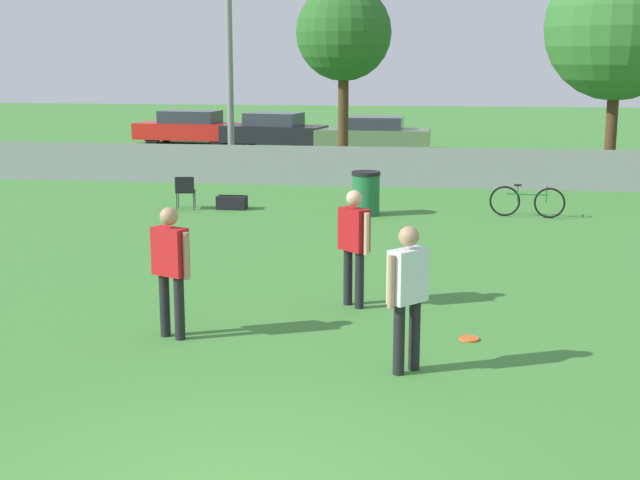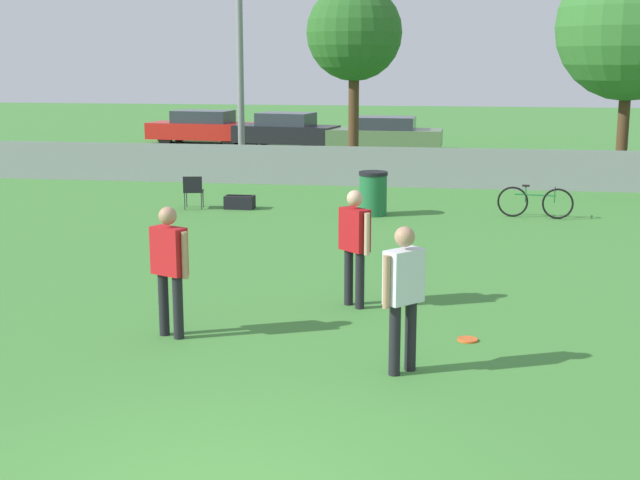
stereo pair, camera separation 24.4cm
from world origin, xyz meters
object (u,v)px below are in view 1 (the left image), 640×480
at_px(parked_car_dark, 274,131).
at_px(parked_car_red, 191,128).
at_px(folding_chair_sideline, 185,190).
at_px(parked_car_olive, 373,134).
at_px(frisbee_disc, 469,339).
at_px(bicycle_sideline, 527,201).
at_px(gear_bag_sideline, 232,202).
at_px(trash_bin, 366,193).
at_px(tree_far_right, 618,28).
at_px(player_defender_red, 354,239).
at_px(tree_near_pole, 344,34).
at_px(player_thrower_red, 170,262).
at_px(player_receiver_white, 408,288).

bearing_deg(parked_car_dark, parked_car_red, 173.83).
distance_m(folding_chair_sideline, parked_car_olive, 14.52).
distance_m(frisbee_disc, bicycle_sideline, 9.23).
bearing_deg(gear_bag_sideline, bicycle_sideline, -1.21).
height_order(trash_bin, parked_car_dark, parked_car_dark).
height_order(tree_far_right, gear_bag_sideline, tree_far_right).
distance_m(tree_far_right, player_defender_red, 15.54).
relative_size(tree_near_pole, folding_chair_sideline, 7.21).
bearing_deg(bicycle_sideline, parked_car_red, 135.87).
xyz_separation_m(folding_chair_sideline, gear_bag_sideline, (1.06, 0.21, -0.31)).
xyz_separation_m(player_thrower_red, bicycle_sideline, (5.21, 9.53, -0.63)).
bearing_deg(parked_car_dark, player_receiver_white, -65.57).
xyz_separation_m(parked_car_red, parked_car_dark, (3.69, -1.08, 0.00)).
distance_m(tree_near_pole, bicycle_sideline, 9.49).
bearing_deg(player_thrower_red, frisbee_disc, 31.99).
relative_size(tree_far_right, bicycle_sideline, 3.85).
height_order(tree_near_pole, frisbee_disc, tree_near_pole).
bearing_deg(parked_car_olive, parked_car_dark, 175.22).
height_order(tree_far_right, bicycle_sideline, tree_far_right).
height_order(folding_chair_sideline, parked_car_red, parked_car_red).
xyz_separation_m(bicycle_sideline, parked_car_dark, (-8.51, 14.49, 0.32)).
bearing_deg(parked_car_dark, tree_far_right, -25.91).
distance_m(frisbee_disc, parked_car_dark, 24.63).
bearing_deg(player_receiver_white, trash_bin, 49.16).
bearing_deg(tree_far_right, tree_near_pole, 173.23).
xyz_separation_m(frisbee_disc, trash_bin, (-2.10, 8.88, 0.48)).
bearing_deg(tree_far_right, parked_car_olive, 133.24).
bearing_deg(folding_chair_sideline, frisbee_disc, 114.10).
relative_size(player_defender_red, parked_car_olive, 0.39).
distance_m(player_receiver_white, gear_bag_sideline, 11.50).
bearing_deg(tree_far_right, player_defender_red, -112.86).
bearing_deg(trash_bin, player_receiver_white, -82.35).
xyz_separation_m(tree_near_pole, player_receiver_white, (2.72, -17.53, -3.21)).
relative_size(tree_far_right, gear_bag_sideline, 9.24).
xyz_separation_m(player_thrower_red, player_defender_red, (2.13, 1.76, 0.00)).
bearing_deg(parked_car_red, trash_bin, -55.79).
height_order(player_receiver_white, trash_bin, player_receiver_white).
distance_m(player_thrower_red, bicycle_sideline, 10.88).
height_order(trash_bin, gear_bag_sideline, trash_bin).
relative_size(bicycle_sideline, parked_car_olive, 0.38).
height_order(player_defender_red, bicycle_sideline, player_defender_red).
xyz_separation_m(bicycle_sideline, trash_bin, (-3.58, -0.22, 0.14)).
distance_m(tree_near_pole, parked_car_olive, 7.81).
relative_size(tree_near_pole, bicycle_sideline, 3.44).
bearing_deg(player_defender_red, trash_bin, 137.23).
bearing_deg(tree_near_pole, parked_car_olive, 87.03).
bearing_deg(parked_car_dark, trash_bin, -61.25).
height_order(player_receiver_white, frisbee_disc, player_receiver_white).
relative_size(player_defender_red, gear_bag_sideline, 2.45).
distance_m(tree_far_right, player_receiver_white, 17.67).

